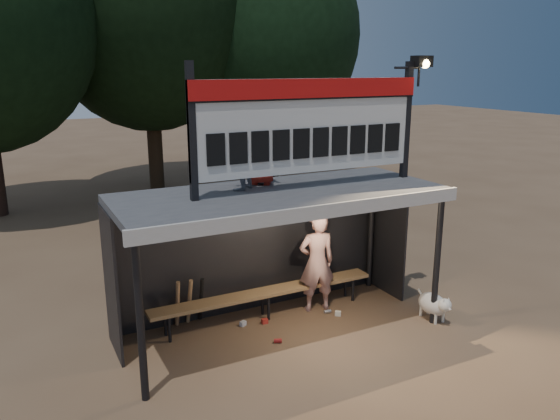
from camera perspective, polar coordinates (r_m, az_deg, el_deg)
The scene contains 12 objects.
ground at distance 9.05m, azimuth 0.02°, elevation -12.45°, with size 80.00×80.00×0.00m, color brown.
player at distance 9.45m, azimuth 3.86°, elevation -5.46°, with size 0.64×0.42×1.76m, color silver.
child_a at distance 8.26m, azimuth -4.32°, elevation 5.57°, with size 0.49×0.38×1.01m, color slate.
child_b at distance 8.61m, azimuth -2.01°, elevation 6.27°, with size 0.54×0.35×1.10m, color maroon.
dugout_shelter at distance 8.58m, azimuth -0.72°, elevation -0.74°, with size 5.10×2.08×2.32m.
scoreboard_assembly at distance 8.35m, azimuth 3.51°, elevation 9.13°, with size 4.10×0.27×1.99m.
bench at distance 9.31m, azimuth -1.53°, elevation -8.69°, with size 4.00×0.35×0.48m.
tree_mid at distance 19.35m, azimuth -13.77°, elevation 20.41°, with size 7.22×7.22×10.36m.
tree_right at distance 19.70m, azimuth -0.91°, elevation 17.84°, with size 6.08×6.08×8.72m.
dog at distance 9.63m, azimuth 15.81°, elevation -9.46°, with size 0.36×0.81×0.49m.
bats at distance 9.14m, azimuth -9.44°, elevation -9.40°, with size 0.48×0.33×0.84m.
litter at distance 9.24m, azimuth 1.12°, elevation -11.58°, with size 1.72×0.88×0.08m.
Camera 1 is at (-3.65, -7.17, 4.15)m, focal length 35.00 mm.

